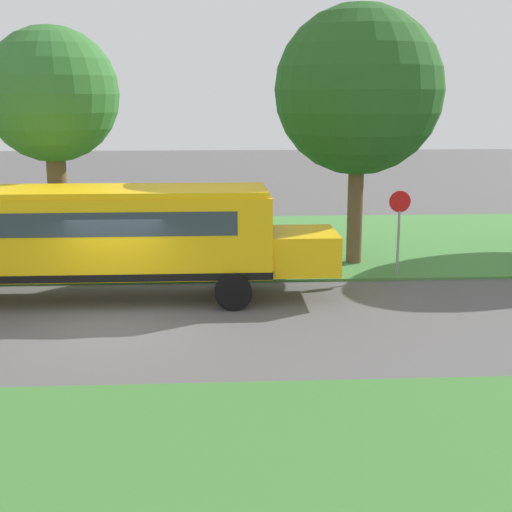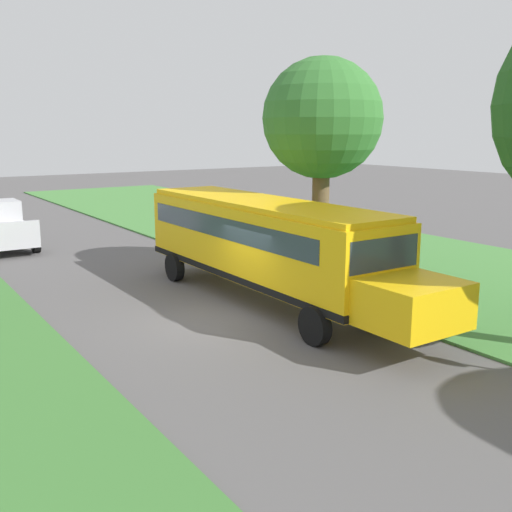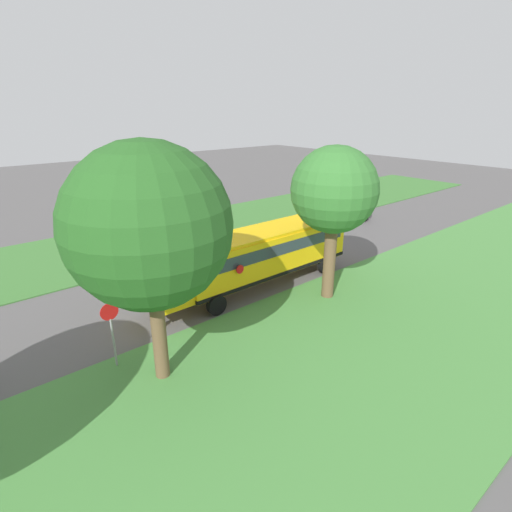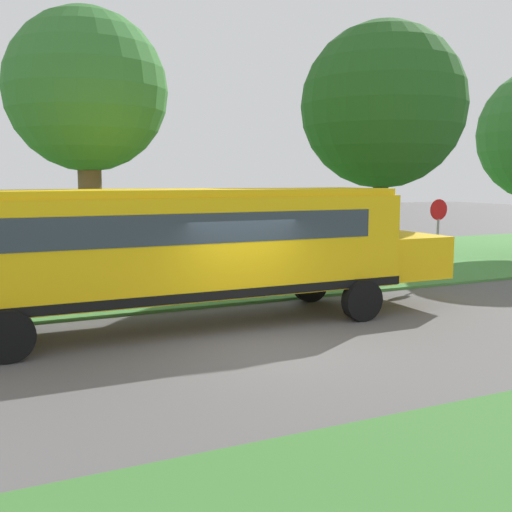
% 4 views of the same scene
% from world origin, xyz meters
% --- Properties ---
extents(ground_plane, '(120.00, 120.00, 0.00)m').
position_xyz_m(ground_plane, '(0.00, 0.00, 0.00)').
color(ground_plane, '#565454').
extents(grass_verge, '(12.00, 80.00, 0.08)m').
position_xyz_m(grass_verge, '(-10.00, 0.00, 0.04)').
color(grass_verge, '#47843D').
rests_on(grass_verge, ground).
extents(school_bus, '(2.84, 12.42, 3.16)m').
position_xyz_m(school_bus, '(-2.40, -0.80, 1.92)').
color(school_bus, yellow).
rests_on(school_bus, ground).
extents(oak_tree_beside_bus, '(4.21, 4.21, 7.79)m').
position_xyz_m(oak_tree_beside_bus, '(-5.95, -2.50, 5.57)').
color(oak_tree_beside_bus, brown).
rests_on(oak_tree_beside_bus, ground).
extents(oak_tree_roadside_mid, '(5.50, 5.50, 8.58)m').
position_xyz_m(oak_tree_roadside_mid, '(-6.34, 7.44, 5.90)').
color(oak_tree_roadside_mid, brown).
rests_on(oak_tree_roadside_mid, ground).
extents(stop_sign, '(0.08, 0.68, 2.74)m').
position_xyz_m(stop_sign, '(-4.60, 8.44, 1.74)').
color(stop_sign, gray).
rests_on(stop_sign, ground).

